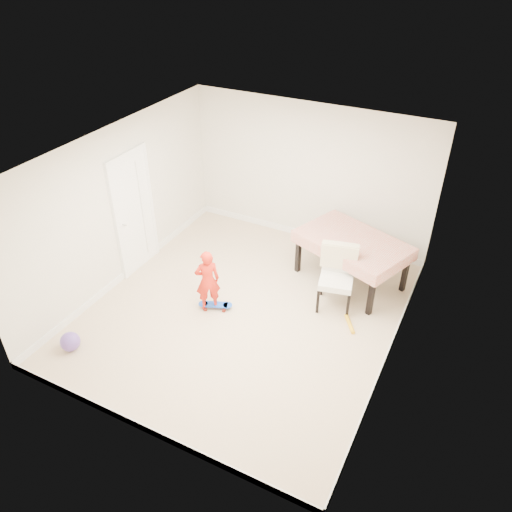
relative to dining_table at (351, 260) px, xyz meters
The scene contains 17 objects.
ground 1.97m from the dining_table, 128.08° to the right, with size 5.00×5.00×0.00m, color #C7AD8A.
ceiling 2.90m from the dining_table, 128.08° to the right, with size 4.50×5.00×0.04m, color silver.
wall_back 1.77m from the dining_table, 140.91° to the left, with size 4.50×0.04×2.60m, color silver.
wall_front 4.26m from the dining_table, 106.55° to the right, with size 4.50×0.04×2.60m, color silver.
wall_left 3.84m from the dining_table, 156.08° to the right, with size 0.04×5.00×2.60m, color silver.
wall_right 2.04m from the dining_table, 55.47° to the right, with size 0.04×5.00×2.60m, color silver.
door 3.67m from the dining_table, 160.38° to the right, with size 0.10×0.94×2.11m, color white.
baseboard_back 1.57m from the dining_table, 140.62° to the left, with size 4.50×0.02×0.12m, color white.
baseboard_front 4.19m from the dining_table, 106.51° to the right, with size 4.50×0.02×0.12m, color white.
baseboard_left 3.76m from the dining_table, 156.15° to the right, with size 0.02×5.00×0.12m, color white.
baseboard_right 1.88m from the dining_table, 55.22° to the right, with size 0.02×5.00×0.12m, color white.
dining_table is the anchor object (origin of this frame).
dining_chair 0.76m from the dining_table, 89.71° to the right, with size 0.56×0.64×1.03m, color silver, non-canonical shape.
skateboard 2.35m from the dining_table, 134.49° to the right, with size 0.53×0.19×0.08m, color #1B7BEC, non-canonical shape.
child 2.42m from the dining_table, 134.99° to the right, with size 0.38×0.25×1.04m, color red.
balloon 4.51m from the dining_table, 131.67° to the right, with size 0.28×0.28×0.28m, color #6143A1.
foam_toy 1.21m from the dining_table, 70.78° to the right, with size 0.06×0.06×0.40m, color gold.
Camera 1 is at (2.87, -5.25, 5.07)m, focal length 35.00 mm.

